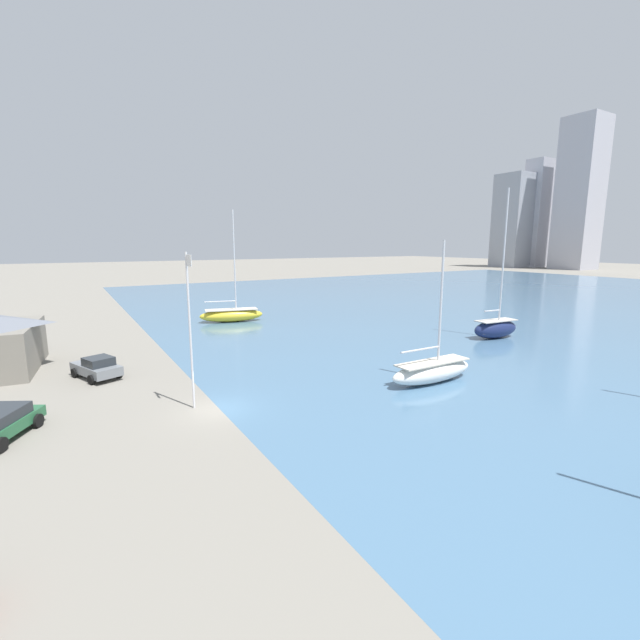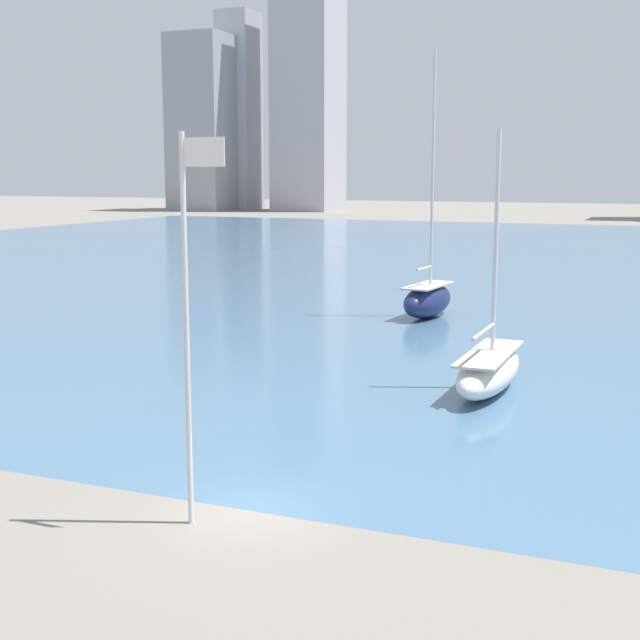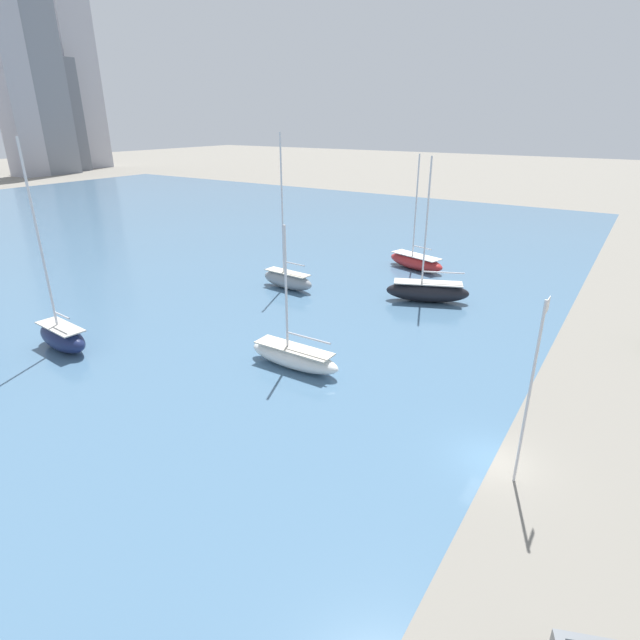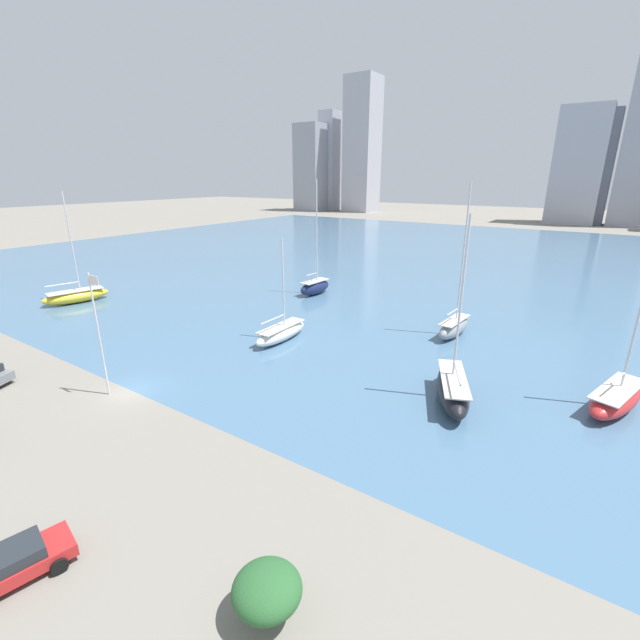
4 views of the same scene
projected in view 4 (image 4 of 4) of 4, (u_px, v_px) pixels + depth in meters
ground_plane at (132, 391)px, 34.95m from camera, size 500.00×500.00×0.00m
harbor_water at (431, 259)px, 90.10m from camera, size 180.00×140.00×0.00m
flag_pole at (99, 331)px, 32.66m from camera, size 1.24×0.14×9.98m
yard_shrub at (267, 590)px, 16.54m from camera, size 2.77×2.77×2.31m
distant_city_skyline at (552, 150)px, 156.91m from camera, size 204.53×21.80×63.71m
sailboat_black at (453, 389)px, 32.93m from camera, size 5.33×8.54×14.25m
sailboat_white at (281, 332)px, 45.40m from camera, size 2.08×7.70×10.72m
sailboat_gray at (454, 326)px, 46.63m from camera, size 2.37×6.79×16.23m
sailboat_navy at (315, 286)px, 63.14m from camera, size 2.67×6.17×16.32m
sailboat_red at (616, 397)px, 31.92m from camera, size 4.63×8.30×13.67m
sailboat_yellow at (76, 296)px, 59.10m from camera, size 4.41×8.79×14.84m
parked_sedan_red at (15, 562)px, 18.52m from camera, size 3.02×4.78×1.51m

